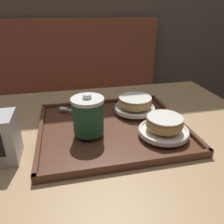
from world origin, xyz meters
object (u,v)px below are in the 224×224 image
(donut_chocolate_glazed, at_px, (164,123))
(spoon, at_px, (70,110))
(coffee_cup_front, at_px, (88,115))
(donut_plain, at_px, (135,102))

(donut_chocolate_glazed, height_order, spoon, donut_chocolate_glazed)
(spoon, bearing_deg, coffee_cup_front, 136.44)
(coffee_cup_front, distance_m, donut_chocolate_glazed, 0.22)
(donut_chocolate_glazed, relative_size, donut_plain, 0.90)
(donut_plain, bearing_deg, coffee_cup_front, -146.79)
(coffee_cup_front, bearing_deg, donut_chocolate_glazed, -14.07)
(donut_plain, relative_size, spoon, 0.81)
(coffee_cup_front, height_order, donut_plain, coffee_cup_front)
(coffee_cup_front, height_order, spoon, coffee_cup_front)
(coffee_cup_front, distance_m, donut_plain, 0.22)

